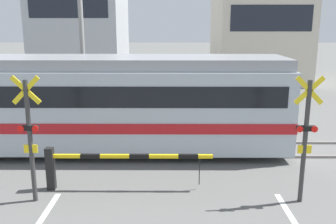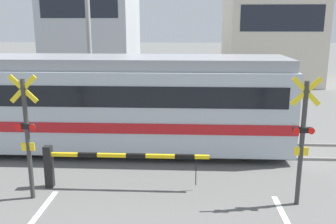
# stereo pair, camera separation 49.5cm
# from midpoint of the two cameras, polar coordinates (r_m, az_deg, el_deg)

# --- Properties ---
(rail_track_near) EXTENTS (50.00, 0.10, 0.08)m
(rail_track_near) POSITION_cam_midpoint_polar(r_m,az_deg,el_deg) (12.17, 1.26, -6.77)
(rail_track_near) COLOR gray
(rail_track_near) RESTS_ON ground_plane
(rail_track_far) EXTENTS (50.00, 0.10, 0.08)m
(rail_track_far) POSITION_cam_midpoint_polar(r_m,az_deg,el_deg) (13.52, 1.44, -4.67)
(rail_track_far) COLOR gray
(rail_track_far) RESTS_ON ground_plane
(commuter_train) EXTENTS (17.04, 2.72, 3.17)m
(commuter_train) POSITION_cam_midpoint_polar(r_m,az_deg,el_deg) (13.34, -18.89, 1.72)
(commuter_train) COLOR #ADB7C1
(commuter_train) RESTS_ON ground_plane
(crossing_barrier_near) EXTENTS (4.29, 0.20, 1.13)m
(crossing_barrier_near) POSITION_cam_midpoint_polar(r_m,az_deg,el_deg) (9.95, -10.14, -7.37)
(crossing_barrier_near) COLOR black
(crossing_barrier_near) RESTS_ON ground_plane
(crossing_barrier_far) EXTENTS (4.29, 0.20, 1.13)m
(crossing_barrier_far) POSITION_cam_midpoint_polar(r_m,az_deg,el_deg) (15.37, 8.70, 0.14)
(crossing_barrier_far) COLOR black
(crossing_barrier_far) RESTS_ON ground_plane
(crossing_signal_left) EXTENTS (0.68, 0.15, 3.09)m
(crossing_signal_left) POSITION_cam_midpoint_polar(r_m,az_deg,el_deg) (9.45, -19.28, -2.94)
(crossing_signal_left) COLOR #333333
(crossing_signal_left) RESTS_ON ground_plane
(crossing_signal_right) EXTENTS (0.68, 0.15, 3.09)m
(crossing_signal_right) POSITION_cam_midpoint_polar(r_m,az_deg,el_deg) (9.24, 21.26, -3.48)
(crossing_signal_right) COLOR #333333
(crossing_signal_right) RESTS_ON ground_plane
(building_left_of_street) EXTENTS (6.01, 7.19, 10.06)m
(building_left_of_street) POSITION_cam_midpoint_polar(r_m,az_deg,el_deg) (28.80, -10.92, 14.80)
(building_left_of_street) COLOR #B2B7BC
(building_left_of_street) RESTS_ON ground_plane
(building_right_of_street) EXTENTS (6.19, 7.19, 8.22)m
(building_right_of_street) POSITION_cam_midpoint_polar(r_m,az_deg,el_deg) (28.67, 15.72, 12.71)
(building_right_of_street) COLOR beige
(building_right_of_street) RESTS_ON ground_plane
(utility_pole_streetside) EXTENTS (0.22, 0.22, 8.49)m
(utility_pole_streetside) POSITION_cam_midpoint_polar(r_m,az_deg,el_deg) (17.91, -11.28, 13.21)
(utility_pole_streetside) COLOR gray
(utility_pole_streetside) RESTS_ON ground_plane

